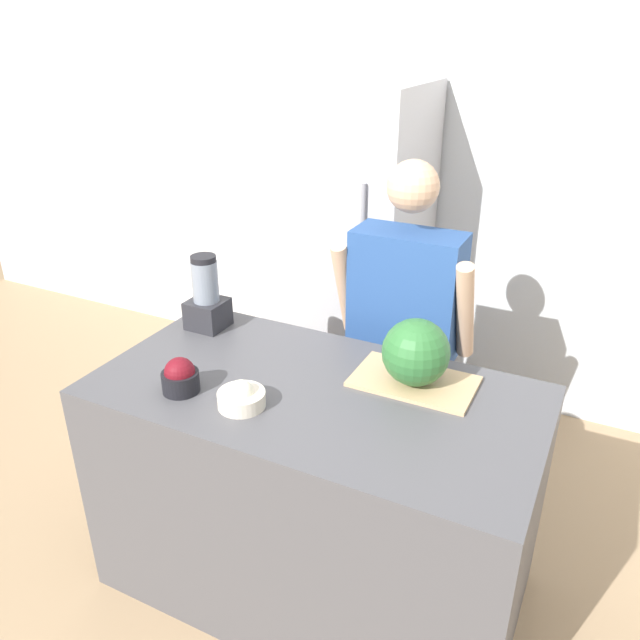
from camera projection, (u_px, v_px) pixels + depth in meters
The scene contains 9 objects.
wall_back at pixel (459, 179), 3.42m from camera, with size 8.00×0.06×2.60m.
counter_island at pixel (315, 491), 2.38m from camera, with size 1.57×0.83×0.92m.
refrigerator at pixel (350, 255), 3.46m from camera, with size 0.74×0.73×1.82m.
person at pixel (403, 343), 2.72m from camera, with size 0.60×0.26×1.61m.
cutting_board at pixel (414, 381), 2.22m from camera, with size 0.43×0.26×0.01m.
watermelon at pixel (416, 352), 2.15m from camera, with size 0.24×0.24×0.24m.
bowl_cherries at pixel (180, 377), 2.15m from camera, with size 0.13×0.13×0.13m.
bowl_cream at pixel (241, 397), 2.07m from camera, with size 0.16×0.16×0.10m.
blender at pixel (206, 298), 2.57m from camera, with size 0.15×0.15×0.32m.
Camera 1 is at (0.85, -1.24, 2.08)m, focal length 35.00 mm.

